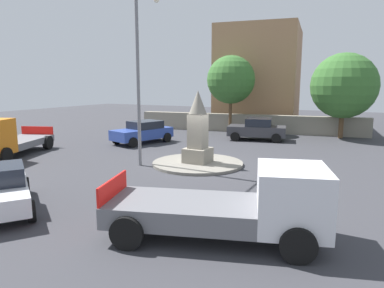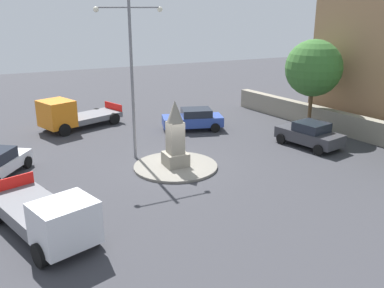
% 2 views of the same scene
% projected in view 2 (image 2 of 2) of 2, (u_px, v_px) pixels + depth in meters
% --- Properties ---
extents(ground_plane, '(80.00, 80.00, 0.00)m').
position_uv_depth(ground_plane, '(176.00, 167.00, 22.46)').
color(ground_plane, '#38383D').
extents(traffic_island, '(4.48, 4.48, 0.13)m').
position_uv_depth(traffic_island, '(176.00, 166.00, 22.44)').
color(traffic_island, gray).
rests_on(traffic_island, ground).
extents(monument, '(1.19, 1.19, 3.53)m').
position_uv_depth(monument, '(175.00, 137.00, 21.94)').
color(monument, gray).
rests_on(monument, traffic_island).
extents(streetlamp, '(3.69, 0.28, 8.67)m').
position_uv_depth(streetlamp, '(131.00, 66.00, 22.36)').
color(streetlamp, slate).
rests_on(streetlamp, ground).
extents(car_dark_grey_waiting, '(2.70, 4.28, 1.56)m').
position_uv_depth(car_dark_grey_waiting, '(310.00, 134.00, 25.62)').
color(car_dark_grey_waiting, '#38383D').
rests_on(car_dark_grey_waiting, ground).
extents(car_blue_approaching, '(4.45, 2.91, 1.49)m').
position_uv_depth(car_blue_approaching, '(193.00, 119.00, 29.18)').
color(car_blue_approaching, '#2D479E').
rests_on(car_blue_approaching, ground).
extents(truck_orange_passing, '(6.05, 4.02, 2.21)m').
position_uv_depth(truck_orange_passing, '(69.00, 115.00, 29.13)').
color(truck_orange_passing, orange).
rests_on(truck_orange_passing, ground).
extents(truck_white_parked_right, '(3.63, 5.89, 1.96)m').
position_uv_depth(truck_white_parked_right, '(48.00, 217.00, 15.21)').
color(truck_white_parked_right, silver).
rests_on(truck_white_parked_right, ground).
extents(stone_boundary_wall, '(3.20, 18.62, 1.46)m').
position_uv_depth(stone_boundary_wall, '(332.00, 121.00, 28.92)').
color(stone_boundary_wall, gray).
rests_on(stone_boundary_wall, ground).
extents(tree_mid_cluster, '(3.83, 3.83, 6.20)m').
position_uv_depth(tree_mid_cluster, '(314.00, 68.00, 28.24)').
color(tree_mid_cluster, brown).
rests_on(tree_mid_cluster, ground).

